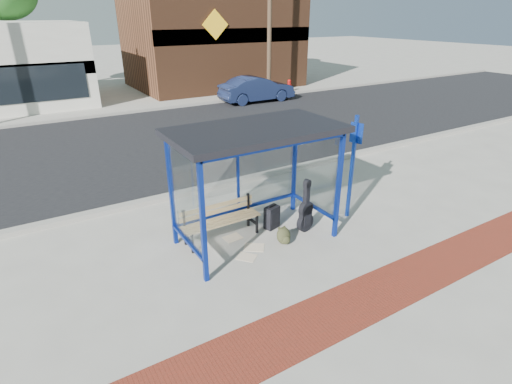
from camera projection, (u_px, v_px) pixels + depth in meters
ground at (256, 239)px, 8.43m from camera, size 120.00×120.00×0.00m
brick_paver_strip at (340, 310)px, 6.41m from camera, size 60.00×1.00×0.01m
curb_near at (200, 189)px, 10.67m from camera, size 60.00×0.25×0.12m
street_asphalt at (143, 143)px, 14.67m from camera, size 60.00×10.00×0.00m
curb_far at (111, 114)px, 18.62m from camera, size 60.00×0.25×0.12m
far_sidewalk at (102, 108)px, 20.12m from camera, size 60.00×4.00×0.01m
bus_shelter at (254, 144)px, 7.64m from camera, size 3.30×1.80×2.42m
storefront_brown at (212, 33)px, 25.33m from camera, size 10.00×7.08×6.40m
utility_pole_east at (270, 19)px, 21.46m from camera, size 1.60×0.24×8.00m
bench at (220, 219)px, 8.32m from camera, size 1.69×0.43×0.80m
guitar_bag at (306, 214)px, 8.59m from camera, size 0.43×0.19×1.15m
suitcase at (272, 217)px, 8.77m from camera, size 0.37×0.29×0.57m
backpack at (284, 236)px, 8.21m from camera, size 0.32×0.30×0.37m
sign_post at (353, 162)px, 8.87m from camera, size 0.14×0.29×2.40m
newspaper_a at (233, 238)px, 8.48m from camera, size 0.40×0.33×0.01m
newspaper_b at (247, 257)px, 7.81m from camera, size 0.46×0.47×0.01m
newspaper_c at (254, 247)px, 8.13m from camera, size 0.52×0.50×0.01m
parked_car at (257, 89)px, 21.31m from camera, size 4.08×1.50×1.33m
fire_hydrant at (289, 85)px, 24.01m from camera, size 0.34×0.22×0.76m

